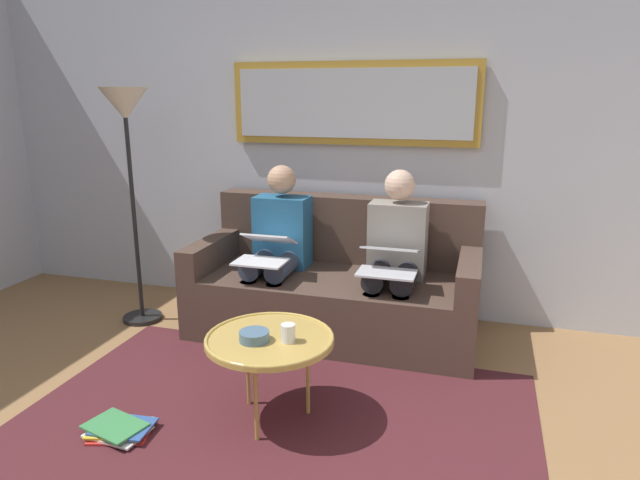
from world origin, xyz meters
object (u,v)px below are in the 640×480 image
Objects in this scene: person_right at (278,243)px; standing_lamp at (127,131)px; cup at (288,333)px; bowl at (254,336)px; laptop_silver at (389,260)px; laptop_white at (265,249)px; framed_mirror at (352,103)px; person_left at (395,252)px; magazine_stack at (119,429)px; coffee_table at (270,340)px; couch at (337,286)px.

standing_lamp is (1.00, 0.20, 0.76)m from person_right.
cup is 0.61× the size of bowl.
bowl is at bearing 13.81° from cup.
laptop_white is at bearing -1.04° from laptop_silver.
standing_lamp is (1.41, 0.66, -0.18)m from framed_mirror.
magazine_stack is (1.10, 1.49, -0.58)m from person_left.
coffee_table is 0.56× the size of person_right.
laptop_silver is at bearing -115.60° from coffee_table.
person_left is (-0.43, -1.15, 0.17)m from coffee_table.
bowl is 0.38× the size of laptop_white.
bowl is 1.26m from person_right.
laptop_silver is at bearing 178.96° from laptop_white.
framed_mirror reaches higher than cup.
person_right is at bearing -100.50° from magazine_stack.
bowl is at bearing 45.63° from coffee_table.
magazine_stack is (0.69, 1.95, -1.52)m from framed_mirror.
laptop_silver is at bearing 163.58° from person_right.
standing_lamp is at bearing -1.63° from laptop_white.
coffee_table is at bearing 145.63° from standing_lamp.
laptop_white is 1.12× the size of magazine_stack.
bowl is at bearing 105.34° from person_right.
person_right is (0.41, 0.07, 0.30)m from couch.
magazine_stack is (0.69, 1.56, -0.28)m from couch.
person_left is 0.82m from person_right.
magazine_stack is at bearing 70.56° from framed_mirror.
laptop_silver is 0.86m from person_right.
framed_mirror is 2.56m from magazine_stack.
couch is 1.69× the size of person_right.
person_right is (0.82, 0.00, 0.00)m from person_left.
person_right reaches higher than coffee_table.
person_left is at bearing 180.00° from person_right.
cup is 0.08× the size of person_right.
person_right is at bearing -74.66° from bowl.
person_left is 3.19× the size of laptop_silver.
framed_mirror reaches higher than magazine_stack.
laptop_white reaches higher than bowl.
laptop_white is at bearing 90.00° from person_right.
coffee_table is (0.02, 1.61, -1.11)m from framed_mirror.
couch reaches higher than laptop_white.
laptop_white is at bearing 15.46° from person_left.
laptop_white is (0.49, -0.94, 0.13)m from cup.
person_right reaches higher than magazine_stack.
couch is at bearing -93.59° from bowl.
standing_lamp is at bearing -34.37° from coffee_table.
couch is 0.60m from laptop_silver.
laptop_white is (0.82, 0.23, 0.02)m from person_left.
standing_lamp is (1.39, -0.95, 0.93)m from coffee_table.
laptop_white is 1.25m from standing_lamp.
coffee_table is at bearing 69.29° from person_left.
magazine_stack is at bearing 77.66° from laptop_white.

